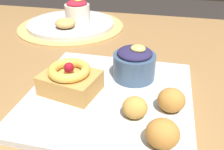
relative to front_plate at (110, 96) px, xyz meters
The scene contains 11 objects.
dining_table 0.15m from the front_plate, 121.18° to the left, with size 1.31×0.92×0.73m.
woven_placemat 0.43m from the front_plate, 120.97° to the left, with size 0.35×0.35×0.01m, color tan.
front_plate is the anchor object (origin of this frame).
cake_slice 0.08m from the front_plate, behind, with size 0.11×0.10×0.06m.
berry_ramekin 0.09m from the front_plate, 62.85° to the left, with size 0.08×0.08×0.07m.
fritter_front 0.08m from the front_plate, 44.95° to the right, with size 0.04×0.04×0.04m, color gold.
fritter_middle 0.12m from the front_plate, 12.65° to the right, with size 0.05×0.04×0.04m, color #BC7F38.
fritter_back 0.15m from the front_plate, 46.96° to the right, with size 0.05×0.04×0.04m, color #BC7F38.
back_plate 0.43m from the front_plate, 120.97° to the left, with size 0.28×0.28×0.01m, color silver.
back_ramekin 0.43m from the front_plate, 117.76° to the left, with size 0.08×0.08×0.08m.
back_pastry 0.37m from the front_plate, 124.82° to the left, with size 0.06×0.06×0.03m, color tan.
Camera 1 is at (0.15, -0.46, 1.00)m, focal length 38.79 mm.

